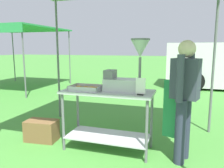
{
  "coord_description": "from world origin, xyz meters",
  "views": [
    {
      "loc": [
        1.16,
        -1.68,
        1.51
      ],
      "look_at": [
        0.14,
        1.49,
        0.96
      ],
      "focal_mm": 35.22,
      "sensor_mm": 36.0,
      "label": 1
    }
  ],
  "objects": [
    {
      "name": "menu_sign",
      "position": [
        0.65,
        1.13,
        0.99
      ],
      "size": [
        0.13,
        0.05,
        0.23
      ],
      "color": "black",
      "rests_on": "donut_cart"
    },
    {
      "name": "donut_fryer",
      "position": [
        0.44,
        1.3,
        1.17
      ],
      "size": [
        0.63,
        0.28,
        0.74
      ],
      "color": "#B7B7BC",
      "rests_on": "donut_cart"
    },
    {
      "name": "ground_plane",
      "position": [
        0.0,
        6.0,
        0.0
      ],
      "size": [
        70.0,
        70.0,
        0.0
      ],
      "primitive_type": "plane",
      "color": "#478E38"
    },
    {
      "name": "vendor",
      "position": [
        1.2,
        1.26,
        0.9
      ],
      "size": [
        0.47,
        0.53,
        1.61
      ],
      "color": "#2D3347",
      "rests_on": "ground"
    },
    {
      "name": "neighbour_tent",
      "position": [
        -4.77,
        5.1,
        2.17
      ],
      "size": [
        3.06,
        3.0,
        2.24
      ],
      "color": "slate",
      "rests_on": "ground"
    },
    {
      "name": "donut_cart",
      "position": [
        0.14,
        1.29,
        0.63
      ],
      "size": [
        1.33,
        0.58,
        0.9
      ],
      "color": "#B7B7BC",
      "rests_on": "ground"
    },
    {
      "name": "donut_tray",
      "position": [
        -0.18,
        1.23,
        0.92
      ],
      "size": [
        0.46,
        0.32,
        0.07
      ],
      "color": "#B7B7BC",
      "rests_on": "donut_cart"
    },
    {
      "name": "supply_crate",
      "position": [
        -0.99,
        1.24,
        0.17
      ],
      "size": [
        0.53,
        0.35,
        0.34
      ],
      "color": "brown",
      "rests_on": "ground"
    }
  ]
}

